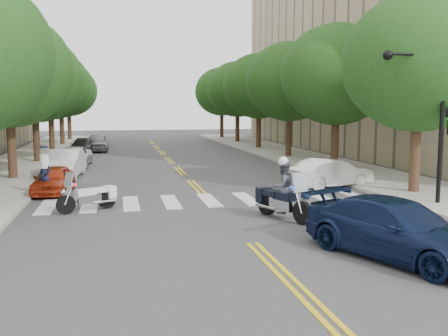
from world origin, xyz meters
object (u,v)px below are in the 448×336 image
object	(u,v)px
motorcycle_parked	(92,196)
convertible	(331,173)
motorcycle_police	(282,191)
officer_standing	(45,177)
sedan_blue	(397,229)

from	to	relation	value
motorcycle_parked	convertible	xyz separation A→B (m)	(10.63, 3.00, 0.17)
motorcycle_police	officer_standing	size ratio (longest dim) A/B	1.44
officer_standing	convertible	size ratio (longest dim) A/B	0.41
officer_standing	sedan_blue	bearing A→B (deg)	-13.58
officer_standing	convertible	bearing A→B (deg)	33.91
officer_standing	sedan_blue	xyz separation A→B (m)	(9.64, -10.52, -0.13)
motorcycle_police	motorcycle_parked	world-z (taller)	motorcycle_police
motorcycle_police	officer_standing	world-z (taller)	motorcycle_police
convertible	officer_standing	bearing A→B (deg)	72.63
motorcycle_parked	officer_standing	xyz separation A→B (m)	(-2.00, 3.00, 0.35)
motorcycle_parked	officer_standing	world-z (taller)	officer_standing
officer_standing	convertible	xyz separation A→B (m)	(12.62, 0.00, -0.17)
motorcycle_parked	officer_standing	distance (m)	3.62
motorcycle_police	sedan_blue	bearing A→B (deg)	84.51
motorcycle_police	motorcycle_parked	size ratio (longest dim) A/B	1.19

